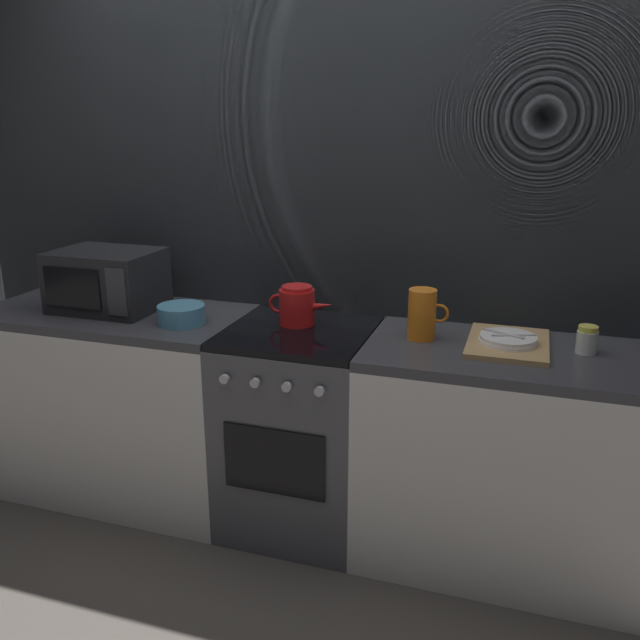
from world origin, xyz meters
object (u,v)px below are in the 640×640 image
kettle (297,306)px  microwave (107,280)px  dish_pile (508,342)px  stove_unit (300,429)px  spice_jar (587,340)px  pitcher (422,314)px  mixing_bowl (181,314)px

kettle → microwave: bearing=-176.8°
dish_pile → stove_unit: bearing=-176.5°
kettle → dish_pile: bearing=-1.3°
microwave → dish_pile: size_ratio=1.15×
microwave → spice_jar: 2.04m
stove_unit → pitcher: 0.74m
spice_jar → microwave: bearing=-178.7°
pitcher → dish_pile: size_ratio=0.50×
pitcher → spice_jar: bearing=2.1°
stove_unit → microwave: bearing=178.7°
dish_pile → spice_jar: bearing=3.1°
microwave → mixing_bowl: size_ratio=2.30×
stove_unit → microwave: (-0.93, 0.02, 0.59)m
microwave → dish_pile: bearing=1.0°
pitcher → spice_jar: 0.61m
stove_unit → mixing_bowl: mixing_bowl is taller
stove_unit → kettle: kettle is taller
stove_unit → kettle: size_ratio=3.16×
mixing_bowl → dish_pile: (1.33, 0.12, -0.02)m
kettle → pitcher: pitcher is taller
spice_jar → pitcher: bearing=-177.9°
stove_unit → kettle: (-0.03, 0.07, 0.53)m
stove_unit → pitcher: pitcher is taller
microwave → kettle: bearing=3.2°
mixing_bowl → dish_pile: mixing_bowl is taller
kettle → dish_pile: size_ratio=0.71×
microwave → kettle: microwave is taller
stove_unit → pitcher: (0.50, 0.04, 0.55)m
microwave → pitcher: bearing=0.9°
microwave → pitcher: (1.43, 0.02, -0.03)m
pitcher → spice_jar: (0.61, 0.02, -0.05)m
stove_unit → spice_jar: spice_jar is taller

